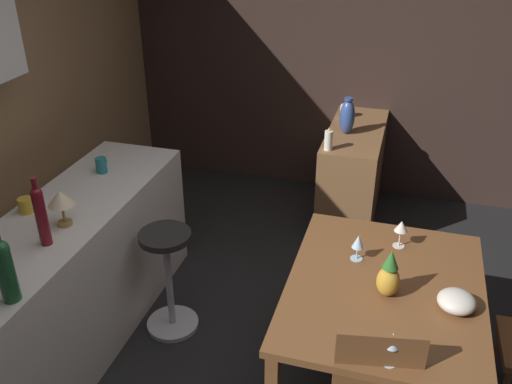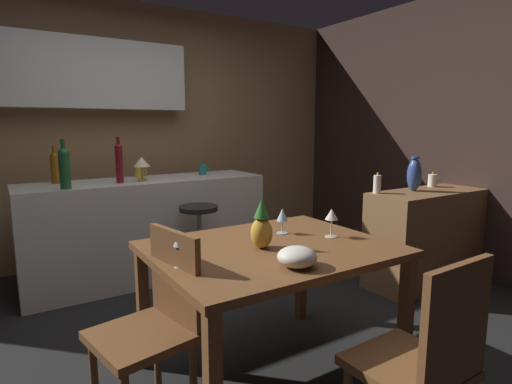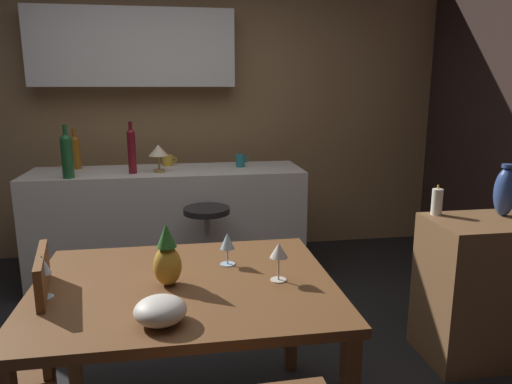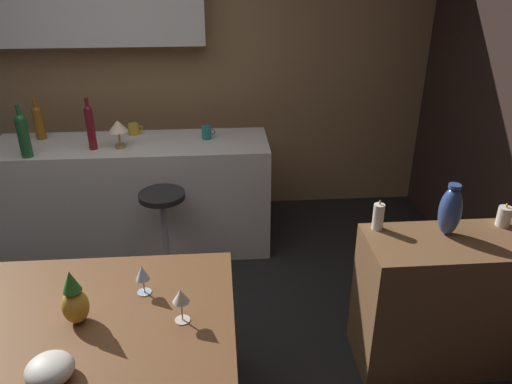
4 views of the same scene
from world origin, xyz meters
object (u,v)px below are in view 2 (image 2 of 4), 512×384
object	(u,v)px
wine_glass_right	(282,216)
wine_bottle_green	(64,167)
wine_glass_center	(180,240)
cup_teal	(203,170)
counter_lamp	(142,163)
fruit_bowl	(297,257)
wine_bottle_ruby	(119,161)
bar_stool	(199,245)
pineapple_centerpiece	(262,227)
pillar_candle_short	(377,184)
dining_table	(271,261)
vase_ceramic_blue	(414,175)
wine_bottle_amber	(55,166)
cup_mustard	(139,172)
pillar_candle_tall	(432,181)
chair_by_doorway	(424,362)
chair_near_window	(155,322)
wine_glass_left	(332,216)
sideboard_cabinet	(425,237)

from	to	relation	value
wine_glass_right	wine_bottle_green	size ratio (longest dim) A/B	0.40
wine_glass_center	cup_teal	xyz separation A→B (m)	(1.02, 1.94, 0.08)
counter_lamp	cup_teal	bearing A→B (deg)	12.31
wine_glass_center	fruit_bowl	bearing A→B (deg)	-31.84
wine_glass_center	wine_bottle_ruby	xyz separation A→B (m)	(0.19, 1.78, 0.21)
bar_stool	pineapple_centerpiece	world-z (taller)	pineapple_centerpiece
pillar_candle_short	counter_lamp	bearing A→B (deg)	143.18
dining_table	pineapple_centerpiece	xyz separation A→B (m)	(-0.06, -0.01, 0.19)
wine_bottle_green	vase_ceramic_blue	size ratio (longest dim) A/B	1.27
pineapple_centerpiece	cup_teal	world-z (taller)	same
wine_glass_center	wine_bottle_ruby	size ratio (longest dim) A/B	0.45
wine_glass_center	wine_bottle_green	xyz separation A→B (m)	(-0.24, 1.66, 0.20)
wine_bottle_ruby	wine_bottle_amber	xyz separation A→B (m)	(-0.45, 0.26, -0.04)
counter_lamp	pillar_candle_short	size ratio (longest dim) A/B	1.19
wine_bottle_amber	vase_ceramic_blue	size ratio (longest dim) A/B	1.06
cup_mustard	vase_ceramic_blue	size ratio (longest dim) A/B	0.39
fruit_bowl	pillar_candle_tall	distance (m)	2.40
cup_mustard	pillar_candle_short	world-z (taller)	pillar_candle_short
fruit_bowl	chair_by_doorway	bearing A→B (deg)	-71.10
pillar_candle_tall	wine_bottle_green	bearing A→B (deg)	159.87
wine_bottle_amber	pillar_candle_tall	bearing A→B (deg)	-26.32
bar_stool	wine_bottle_ruby	size ratio (longest dim) A/B	1.87
chair_near_window	pineapple_centerpiece	xyz separation A→B (m)	(0.59, 0.03, 0.35)
chair_by_doorway	bar_stool	world-z (taller)	chair_by_doorway
cup_mustard	counter_lamp	world-z (taller)	counter_lamp
dining_table	pillar_candle_short	distance (m)	1.56
wine_glass_center	fruit_bowl	world-z (taller)	wine_glass_center
wine_bottle_amber	wine_glass_right	bearing A→B (deg)	-61.21
chair_by_doorway	wine_glass_left	bearing A→B (deg)	70.91
wine_bottle_amber	counter_lamp	size ratio (longest dim) A/B	1.51
wine_bottle_amber	cup_teal	world-z (taller)	wine_bottle_amber
chair_near_window	wine_bottle_ruby	bearing A→B (deg)	79.89
chair_by_doorway	wine_glass_center	size ratio (longest dim) A/B	5.27
wine_bottle_amber	wine_bottle_green	size ratio (longest dim) A/B	0.84
bar_stool	wine_glass_left	size ratio (longest dim) A/B	4.35
chair_by_doorway	cup_teal	size ratio (longest dim) A/B	8.64
dining_table	wine_glass_right	bearing A→B (deg)	40.79
dining_table	pillar_candle_tall	world-z (taller)	pillar_candle_tall
sideboard_cabinet	wine_bottle_green	distance (m)	3.01
dining_table	wine_glass_right	size ratio (longest dim) A/B	8.20
wine_bottle_ruby	cup_mustard	bearing A→B (deg)	50.39
bar_stool	wine_glass_center	xyz separation A→B (m)	(-0.71, -1.37, 0.49)
pillar_candle_short	wine_glass_right	bearing A→B (deg)	-163.13
wine_glass_right	wine_glass_center	bearing A→B (deg)	-162.49
wine_bottle_amber	wine_bottle_green	bearing A→B (deg)	-86.99
bar_stool	wine_glass_left	world-z (taller)	wine_glass_left
dining_table	bar_stool	distance (m)	1.35
chair_by_doorway	cup_teal	xyz separation A→B (m)	(0.38, 2.76, 0.46)
pillar_candle_short	vase_ceramic_blue	bearing A→B (deg)	-13.31
sideboard_cabinet	wine_bottle_green	bearing A→B (deg)	155.67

